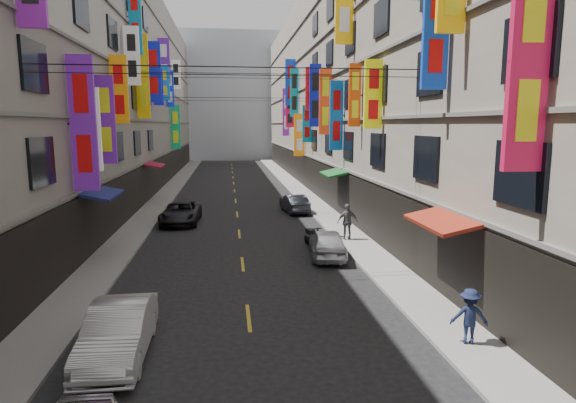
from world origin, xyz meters
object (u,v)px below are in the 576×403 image
object	(u,v)px
pedestrian_rnear	(469,316)
pedestrian_rfar	(347,222)
car_left_mid	(118,332)
scooter_far_right	(312,238)
car_right_far	(294,203)
car_right_mid	(327,243)
car_left_far	(181,213)

from	to	relation	value
pedestrian_rnear	pedestrian_rfar	distance (m)	12.32
car_left_mid	scooter_far_right	bearing A→B (deg)	56.33
car_right_far	pedestrian_rfar	size ratio (longest dim) A/B	2.04
scooter_far_right	pedestrian_rnear	xyz separation A→B (m)	(2.36, -11.41, 0.45)
scooter_far_right	car_right_mid	bearing A→B (deg)	87.24
scooter_far_right	car_right_mid	size ratio (longest dim) A/B	0.45
car_left_mid	car_left_far	bearing A→B (deg)	89.52
car_right_mid	pedestrian_rnear	xyz separation A→B (m)	(1.99, -9.45, 0.22)
scooter_far_right	pedestrian_rnear	world-z (taller)	pedestrian_rnear
car_left_mid	car_left_far	world-z (taller)	car_left_mid
scooter_far_right	car_right_far	xyz separation A→B (m)	(0.44, 9.68, 0.19)
car_left_far	pedestrian_rfar	world-z (taller)	pedestrian_rfar
car_left_mid	pedestrian_rfar	distance (m)	14.85
scooter_far_right	car_left_mid	size ratio (longest dim) A/B	0.42
pedestrian_rnear	pedestrian_rfar	bearing A→B (deg)	-72.42
scooter_far_right	pedestrian_rfar	bearing A→B (deg)	-169.59
car_right_far	car_right_mid	bearing A→B (deg)	83.00
scooter_far_right	car_left_far	size ratio (longest dim) A/B	0.37
scooter_far_right	pedestrian_rfar	world-z (taller)	pedestrian_rfar
pedestrian_rnear	car_right_far	bearing A→B (deg)	-68.73
car_left_far	car_left_mid	bearing A→B (deg)	-87.63
pedestrian_rnear	car_right_mid	bearing A→B (deg)	-62.06
car_left_far	pedestrian_rnear	world-z (taller)	pedestrian_rnear
pedestrian_rfar	scooter_far_right	bearing A→B (deg)	20.11
car_left_mid	car_right_far	distance (m)	21.84
scooter_far_right	car_left_far	bearing A→B (deg)	-57.34
car_right_mid	car_right_far	xyz separation A→B (m)	(0.06, 11.65, -0.03)
pedestrian_rnear	scooter_far_right	bearing A→B (deg)	-62.25
car_left_far	pedestrian_rnear	size ratio (longest dim) A/B	3.11
car_left_mid	pedestrian_rfar	bearing A→B (deg)	51.66
scooter_far_right	car_left_far	xyz separation A→B (m)	(-7.09, 6.80, 0.23)
car_right_mid	scooter_far_right	bearing A→B (deg)	-72.66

